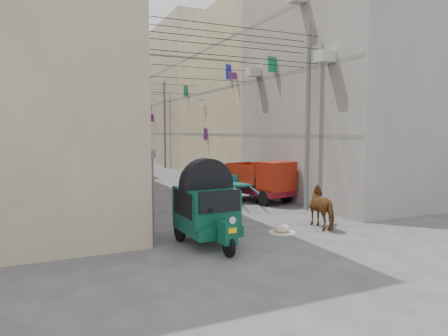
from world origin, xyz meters
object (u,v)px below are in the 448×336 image
tonga_cart (240,187)px  mini_truck (265,182)px  auto_rickshaw (207,206)px  distant_car_green (101,156)px  horse (324,207)px  second_cart (202,183)px  distant_car_white (107,171)px  feed_sack (282,228)px  distant_car_grey (128,160)px

tonga_cart → mini_truck: size_ratio=0.87×
auto_rickshaw → distant_car_green: size_ratio=0.76×
horse → distant_car_green: 37.04m
second_cart → distant_car_white: bearing=113.5°
mini_truck → feed_sack: bearing=-125.0°
mini_truck → distant_car_grey: (-1.97, 23.44, -0.37)m
distant_car_white → distant_car_grey: size_ratio=0.92×
tonga_cart → horse: size_ratio=1.91×
tonga_cart → second_cart: size_ratio=1.96×
feed_sack → horse: horse is taller
tonga_cart → second_cart: tonga_cart is taller
auto_rickshaw → tonga_cart: 7.31m
auto_rickshaw → distant_car_grey: 29.16m
mini_truck → feed_sack: mini_truck is taller
tonga_cart → feed_sack: size_ratio=5.77×
second_cart → distant_car_green: bearing=99.1°
distant_car_white → distant_car_grey: bearing=-97.1°
feed_sack → distant_car_green: distant_car_green is taller
mini_truck → distant_car_grey: size_ratio=1.06×
mini_truck → feed_sack: size_ratio=6.67×
feed_sack → horse: 1.84m
distant_car_white → auto_rickshaw: bearing=102.5°
tonga_cart → feed_sack: 5.97m
distant_car_white → distant_car_grey: 10.61m
tonga_cart → horse: 5.82m
auto_rickshaw → feed_sack: bearing=1.6°
second_cart → feed_sack: bearing=-85.9°
second_cart → distant_car_green: size_ratio=0.45×
feed_sack → distant_car_green: (-1.15, 36.90, 0.40)m
horse → distant_car_white: bearing=-68.6°
horse → distant_car_green: horse is taller
auto_rickshaw → second_cart: bearing=66.9°
feed_sack → distant_car_green: size_ratio=0.15×
feed_sack → horse: bearing=-0.9°
distant_car_grey → tonga_cart: bearing=-96.4°
second_cart → distant_car_green: (-1.45, 28.79, -0.19)m
mini_truck → second_cart: (-2.14, 2.79, -0.24)m
distant_car_grey → distant_car_green: 8.30m
distant_car_green → distant_car_grey: bearing=114.4°
distant_car_grey → distant_car_white: bearing=-117.7°
second_cart → horse: 8.26m
second_cart → feed_sack: (-0.30, -8.11, -0.59)m
mini_truck → distant_car_green: mini_truck is taller
auto_rickshaw → distant_car_grey: bearing=80.9°
second_cart → mini_truck: bearing=-46.3°
tonga_cart → distant_car_green: (-2.50, 31.12, -0.19)m
mini_truck → second_cart: bearing=117.0°
auto_rickshaw → horse: size_ratio=1.66×
auto_rickshaw → tonga_cart: (4.17, 5.99, -0.44)m
tonga_cart → horse: (0.39, -5.81, -0.00)m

